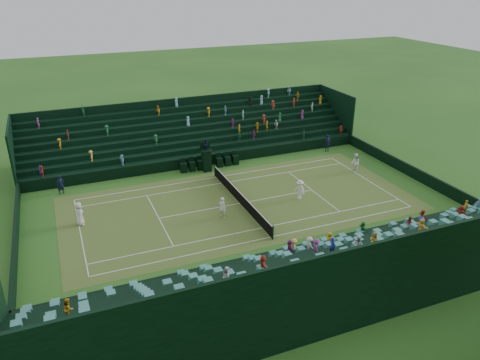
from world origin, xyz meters
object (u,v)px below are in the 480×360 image
at_px(tennis_net, 240,197).
at_px(player_far_east, 300,189).
at_px(player_near_east, 222,207).
at_px(player_near_west, 79,214).
at_px(umpire_chair, 206,157).
at_px(player_far_west, 355,163).

distance_m(tennis_net, player_far_east, 4.78).
bearing_deg(player_near_east, player_near_west, 37.78).
relative_size(tennis_net, player_near_west, 6.73).
relative_size(umpire_chair, player_far_east, 1.86).
height_order(tennis_net, player_near_east, player_near_east).
distance_m(umpire_chair, player_near_east, 9.01).
bearing_deg(player_near_west, player_far_west, -101.01).
bearing_deg(player_far_west, umpire_chair, -100.71).
xyz_separation_m(umpire_chair, player_near_west, (6.02, -11.46, -0.41)).
relative_size(umpire_chair, player_far_west, 1.78).
height_order(umpire_chair, player_near_east, umpire_chair).
distance_m(umpire_chair, player_far_west, 13.34).
bearing_deg(umpire_chair, player_near_east, -11.22).
distance_m(tennis_net, player_far_west, 12.15).
height_order(player_near_east, player_far_east, player_near_east).
distance_m(player_near_west, player_far_west, 23.72).
bearing_deg(player_near_west, player_near_east, -118.97).
distance_m(tennis_net, umpire_chair, 7.29).
xyz_separation_m(tennis_net, player_far_east, (0.99, 4.67, 0.28)).
bearing_deg(player_near_west, tennis_net, -108.83).
bearing_deg(player_far_west, tennis_net, -68.04).
xyz_separation_m(tennis_net, player_far_west, (-1.99, 11.98, 0.31)).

